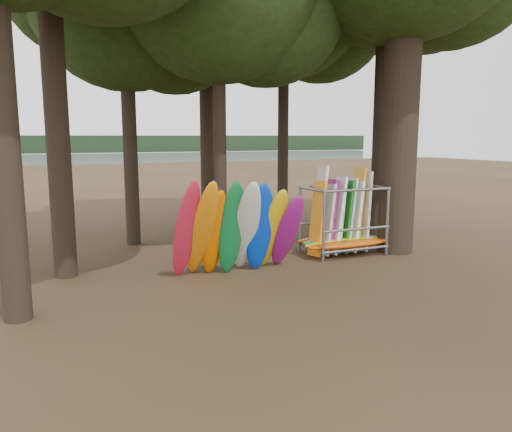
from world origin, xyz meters
name	(u,v)px	position (x,y,z in m)	size (l,w,h in m)	color
ground	(289,271)	(0.00, 0.00, 0.00)	(120.00, 120.00, 0.00)	#47331E
lake	(88,164)	(0.00, 60.00, 0.00)	(160.00, 160.00, 0.00)	gray
far_shore	(67,144)	(0.00, 110.00, 2.00)	(160.00, 4.00, 4.00)	black
kayak_row	(239,230)	(-1.46, 0.20, 1.28)	(3.75, 2.12, 2.92)	red
storage_rack	(343,222)	(2.57, 1.22, 1.04)	(3.08, 1.53, 2.89)	gray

